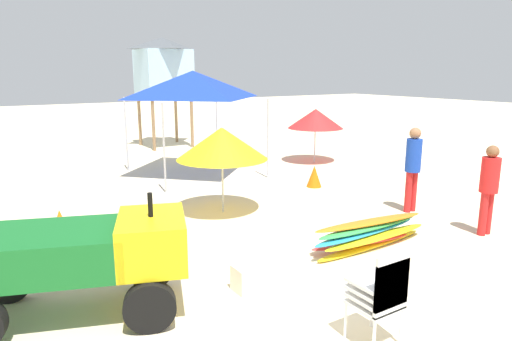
# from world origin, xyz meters

# --- Properties ---
(ground) EXTENTS (80.00, 80.00, 0.00)m
(ground) POSITION_xyz_m (0.00, 0.00, 0.00)
(ground) COLOR beige
(utility_cart) EXTENTS (2.80, 2.03, 1.50)m
(utility_cart) POSITION_xyz_m (-2.58, 1.36, 0.78)
(utility_cart) COLOR #146023
(utility_cart) RESTS_ON ground
(stacked_plastic_chairs) EXTENTS (0.48, 0.48, 1.11)m
(stacked_plastic_chairs) POSITION_xyz_m (-0.05, -1.03, 0.65)
(stacked_plastic_chairs) COLOR white
(stacked_plastic_chairs) RESTS_ON ground
(surfboard_pile) EXTENTS (2.52, 0.57, 0.48)m
(surfboard_pile) POSITION_xyz_m (1.95, 1.03, 0.24)
(surfboard_pile) COLOR yellow
(surfboard_pile) RESTS_ON ground
(lifeguard_near_left) EXTENTS (0.32, 0.32, 1.80)m
(lifeguard_near_left) POSITION_xyz_m (4.20, 2.01, 1.04)
(lifeguard_near_left) COLOR red
(lifeguard_near_left) RESTS_ON ground
(lifeguard_near_center) EXTENTS (0.32, 0.32, 1.65)m
(lifeguard_near_center) POSITION_xyz_m (4.20, 0.35, 0.95)
(lifeguard_near_center) COLOR red
(lifeguard_near_center) RESTS_ON ground
(popup_canopy) EXTENTS (3.08, 3.08, 2.94)m
(popup_canopy) POSITION_xyz_m (1.89, 7.77, 2.56)
(popup_canopy) COLOR #B2B2B7
(popup_canopy) RESTS_ON ground
(lifeguard_tower) EXTENTS (1.98, 1.98, 4.18)m
(lifeguard_tower) POSITION_xyz_m (3.06, 12.97, 3.06)
(lifeguard_tower) COLOR olive
(lifeguard_tower) RESTS_ON ground
(beach_umbrella_left) EXTENTS (1.79, 1.79, 1.74)m
(beach_umbrella_left) POSITION_xyz_m (5.97, 7.30, 1.43)
(beach_umbrella_left) COLOR beige
(beach_umbrella_left) RESTS_ON ground
(beach_umbrella_mid) EXTENTS (1.89, 1.89, 1.81)m
(beach_umbrella_mid) POSITION_xyz_m (0.81, 4.11, 1.48)
(beach_umbrella_mid) COLOR beige
(beach_umbrella_mid) RESTS_ON ground
(traffic_cone_near) EXTENTS (0.32, 0.32, 0.46)m
(traffic_cone_near) POSITION_xyz_m (-2.34, 4.57, 0.23)
(traffic_cone_near) COLOR orange
(traffic_cone_near) RESTS_ON ground
(traffic_cone_far) EXTENTS (0.39, 0.39, 0.56)m
(traffic_cone_far) POSITION_xyz_m (3.83, 4.74, 0.28)
(traffic_cone_far) COLOR orange
(traffic_cone_far) RESTS_ON ground
(cooler_box) EXTENTS (0.57, 0.32, 0.36)m
(cooler_box) POSITION_xyz_m (-0.50, 0.82, 0.18)
(cooler_box) COLOR white
(cooler_box) RESTS_ON ground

